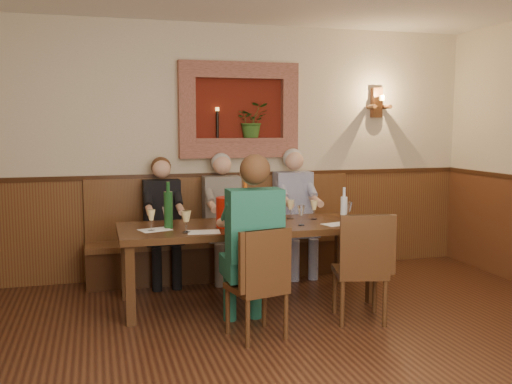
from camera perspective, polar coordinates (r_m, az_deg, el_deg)
room_shell at (r=3.58m, az=6.88°, el=9.89°), size 6.04×6.04×2.82m
wainscoting at (r=3.74m, az=6.60°, el=-10.46°), size 6.02×6.02×1.15m
wall_niche at (r=6.45m, az=-1.34°, el=7.78°), size 1.36×0.30×1.06m
wall_sconce at (r=7.04m, az=12.03°, el=8.67°), size 0.25×0.20×0.35m
dining_table at (r=5.42m, az=-0.87°, el=-4.03°), size 2.40×0.90×0.75m
bench at (r=6.39m, az=-3.06°, el=-5.56°), size 3.00×0.45×1.11m
chair_near_left at (r=4.61m, az=0.15°, el=-11.31°), size 0.48×0.48×0.90m
chair_near_right at (r=5.06m, az=10.33°, el=-9.56°), size 0.51×0.51×0.95m
person_bench_left at (r=6.13m, az=-9.25°, el=-4.01°), size 0.39×0.48×1.35m
person_bench_mid at (r=6.23m, az=-3.26°, el=-3.61°), size 0.40×0.49×1.38m
person_bench_right at (r=6.46m, az=3.96°, el=-3.09°), size 0.42×0.51×1.42m
person_chair_front at (r=4.66m, az=-0.44°, el=-6.69°), size 0.44×0.53×1.46m
spittoon_bucket at (r=5.25m, az=-2.68°, el=-2.03°), size 0.24×0.24×0.28m
wine_bottle_green_a at (r=5.37m, az=-1.05°, el=-1.47°), size 0.08×0.08×0.41m
wine_bottle_green_b at (r=5.25m, az=-8.76°, el=-1.68°), size 0.09×0.09×0.42m
water_bottle at (r=5.47m, az=8.78°, el=-1.72°), size 0.08×0.08×0.35m
tasting_sheet_a at (r=5.20m, az=-10.08°, el=-3.74°), size 0.31×0.26×0.00m
tasting_sheet_b at (r=5.35m, az=0.48°, el=-3.34°), size 0.32×0.28×0.00m
tasting_sheet_c at (r=5.46m, az=8.01°, el=-3.21°), size 0.28×0.23×0.00m
tasting_sheet_d at (r=5.04m, az=-5.24°, el=-4.00°), size 0.31×0.24×0.00m
wine_glass_0 at (r=5.15m, az=-10.43°, el=-2.80°), size 0.08×0.08×0.19m
wine_glass_1 at (r=5.33m, az=-8.98°, el=-2.44°), size 0.08×0.08×0.19m
wine_glass_2 at (r=5.02m, az=-7.05°, el=-2.99°), size 0.08×0.08×0.19m
wine_glass_3 at (r=5.44m, az=-3.51°, el=-2.19°), size 0.08×0.08×0.19m
wine_glass_4 at (r=5.19m, az=-1.16°, el=-2.61°), size 0.08×0.08×0.19m
wine_glass_5 at (r=5.47m, az=0.26°, el=-2.12°), size 0.08×0.08×0.19m
wine_glass_6 at (r=5.36m, az=4.53°, el=-2.34°), size 0.08×0.08×0.19m
wine_glass_7 at (r=5.70m, az=5.83°, el=-1.79°), size 0.08×0.08×0.19m
wine_glass_8 at (r=5.63m, az=9.22°, el=-1.96°), size 0.08×0.08×0.19m
wine_glass_9 at (r=5.03m, az=-2.57°, el=-2.92°), size 0.08×0.08×0.19m
wine_glass_10 at (r=5.72m, az=3.46°, el=-1.74°), size 0.08×0.08×0.19m
wine_glass_11 at (r=5.03m, az=-6.92°, el=-2.95°), size 0.08×0.08×0.19m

